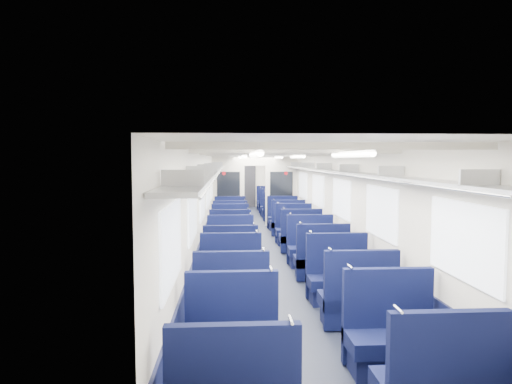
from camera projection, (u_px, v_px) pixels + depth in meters
The scene contains 39 objects.
floor at pixel (262, 243), 11.69m from camera, with size 2.80×18.00×0.01m, color black.
ceiling at pixel (262, 154), 11.52m from camera, with size 2.80×18.00×0.01m, color silver.
wall_left at pixel (208, 199), 11.52m from camera, with size 0.02×18.00×2.35m, color beige.
dado_left at pixel (209, 230), 11.58m from camera, with size 0.03×17.90×0.70m, color black.
wall_right at pixel (314, 198), 11.69m from camera, with size 0.02×18.00×2.35m, color beige.
dado_right at pixel (313, 229), 11.75m from camera, with size 0.03×17.90×0.70m, color black.
wall_far at pixel (247, 182), 20.57m from camera, with size 2.80×0.02×2.35m, color beige.
luggage_rack_left at pixel (215, 168), 11.48m from camera, with size 0.36×17.40×0.18m.
luggage_rack_right at pixel (307, 168), 11.62m from camera, with size 0.36×17.40×0.18m.
windows at pixel (263, 190), 11.13m from camera, with size 2.78×15.60×0.75m.
ceiling_fittings at pixel (262, 156), 11.27m from camera, with size 2.70×16.06×0.11m.
end_door at pixel (247, 185), 20.52m from camera, with size 0.75×0.06×2.00m, color black.
bulkhead at pixel (255, 189), 14.60m from camera, with size 2.80×0.10×2.35m.
seat_2 at pixel (232, 344), 4.47m from camera, with size 0.97×0.53×1.08m.
seat_3 at pixel (391, 339), 4.60m from camera, with size 0.97×0.53×1.08m.
seat_4 at pixel (231, 304), 5.72m from camera, with size 0.97×0.53×1.08m.
seat_5 at pixel (358, 302), 5.79m from camera, with size 0.97×0.53×1.08m.
seat_6 at pixel (231, 280), 6.85m from camera, with size 0.97×0.53×1.08m.
seat_7 at pixel (338, 280), 6.83m from camera, with size 0.97×0.53×1.08m.
seat_8 at pixel (231, 264), 7.91m from camera, with size 0.97×0.53×1.08m.
seat_9 at pixel (321, 262), 8.08m from camera, with size 0.97×0.53×1.08m.
seat_10 at pixel (230, 250), 9.09m from camera, with size 0.97×0.53×1.08m.
seat_11 at pixel (311, 250), 9.12m from camera, with size 0.97×0.53×1.08m.
seat_12 at pixel (230, 239), 10.35m from camera, with size 0.97×0.53×1.08m.
seat_13 at pixel (300, 238), 10.45m from camera, with size 0.97×0.53×1.08m.
seat_14 at pixel (230, 232), 11.38m from camera, with size 0.97×0.53×1.08m.
seat_15 at pixel (294, 231), 11.48m from camera, with size 0.97×0.53×1.08m.
seat_16 at pixel (230, 225), 12.55m from camera, with size 0.97×0.53×1.08m.
seat_17 at pixel (288, 224), 12.74m from camera, with size 0.97×0.53×1.08m.
seat_18 at pixel (230, 220), 13.74m from camera, with size 0.97×0.53×1.08m.
seat_19 at pixel (283, 219), 13.87m from camera, with size 0.97×0.53×1.08m.
seat_20 at pixel (230, 212), 15.72m from camera, with size 0.97×0.53×1.08m.
seat_21 at pixel (276, 212), 15.83m from camera, with size 0.97×0.53×1.08m.
seat_22 at pixel (230, 208), 16.85m from camera, with size 0.97×0.53×1.08m.
seat_23 at pixel (273, 208), 17.00m from camera, with size 0.97×0.53×1.08m.
seat_24 at pixel (230, 205), 18.00m from camera, with size 0.97×0.53×1.08m.
seat_25 at pixel (270, 205), 18.05m from camera, with size 0.97×0.53×1.08m.
seat_26 at pixel (230, 203), 19.05m from camera, with size 0.97×0.53×1.08m.
seat_27 at pixel (268, 202), 19.20m from camera, with size 0.97×0.53×1.08m.
Camera 1 is at (-0.85, -11.53, 2.20)m, focal length 30.98 mm.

